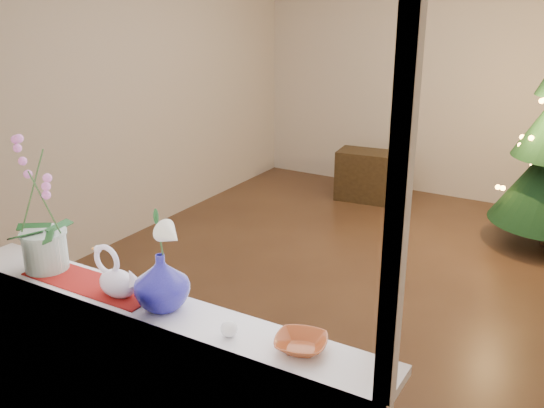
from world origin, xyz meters
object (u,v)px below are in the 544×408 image
at_px(orchid_pot, 39,206).
at_px(blue_vase, 161,278).
at_px(swan, 117,273).
at_px(side_table, 371,176).
at_px(paperweight, 229,329).
at_px(amber_dish, 301,345).

relative_size(orchid_pot, blue_vase, 2.30).
height_order(swan, side_table, swan).
xyz_separation_m(orchid_pot, paperweight, (1.09, -0.05, -0.29)).
distance_m(blue_vase, amber_dish, 0.66).
relative_size(orchid_pot, paperweight, 9.67).
relative_size(blue_vase, amber_dish, 1.67).
distance_m(orchid_pot, blue_vase, 0.75).
height_order(orchid_pot, swan, orchid_pot).
bearing_deg(blue_vase, side_table, 99.73).
distance_m(blue_vase, side_table, 4.42).
relative_size(amber_dish, side_table, 0.23).
bearing_deg(blue_vase, paperweight, -6.79).
height_order(amber_dish, side_table, amber_dish).
bearing_deg(orchid_pot, swan, -2.65).
bearing_deg(paperweight, side_table, 104.30).
relative_size(swan, amber_dish, 1.53).
height_order(swan, blue_vase, blue_vase).
height_order(orchid_pot, blue_vase, orchid_pot).
bearing_deg(amber_dish, swan, -177.81).
distance_m(swan, paperweight, 0.61).
bearing_deg(swan, blue_vase, 7.02).
xyz_separation_m(orchid_pot, amber_dish, (1.38, 0.01, -0.30)).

